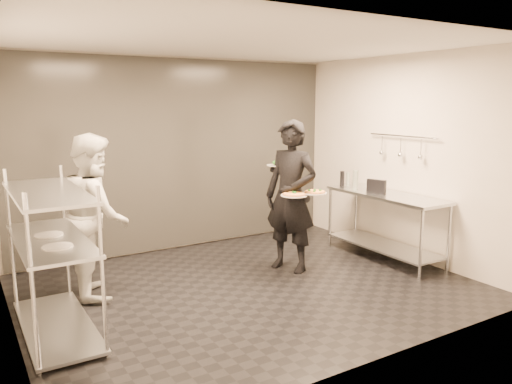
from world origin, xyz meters
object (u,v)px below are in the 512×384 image
salad_plate (277,164)px  bottle_green (355,180)px  prep_counter (385,214)px  chef (95,215)px  bottle_clear (348,179)px  pos_monitor (376,187)px  pass_rack (52,254)px  waiter (291,196)px  pizza_plate_far (315,192)px  pizza_plate_near (294,195)px  bottle_dark (342,179)px

salad_plate → bottle_green: 1.30m
prep_counter → salad_plate: 1.70m
chef → bottle_clear: bearing=-80.2°
pos_monitor → bottle_clear: (0.14, 0.73, -0.00)m
pass_rack → waiter: (2.94, 0.30, 0.20)m
pizza_plate_far → waiter: bearing=127.2°
pizza_plate_near → pos_monitor: bearing=0.3°
prep_counter → bottle_green: (-0.16, 0.44, 0.44)m
bottle_dark → salad_plate: bearing=-170.3°
bottle_dark → pos_monitor: bearing=-91.8°
pizza_plate_near → pass_rack: bearing=-178.7°
bottle_green → bottle_dark: bearing=79.6°
pizza_plate_far → prep_counter: bearing=-2.4°
pass_rack → bottle_clear: pass_rack is taller
chef → pizza_plate_far: size_ratio=6.14×
pizza_plate_near → salad_plate: salad_plate is taller
pass_rack → bottle_dark: 4.32m
waiter → pos_monitor: bearing=54.7°
prep_counter → bottle_dark: size_ratio=8.11×
prep_counter → bottle_dark: bottle_dark is taller
bottle_clear → pos_monitor: bearing=-100.8°
salad_plate → prep_counter: bearing=-21.9°
waiter → pizza_plate_near: bearing=-51.9°
waiter → pass_rack: bearing=-109.1°
bottle_clear → bottle_dark: bearing=180.0°
salad_plate → pizza_plate_far: bearing=-66.5°
chef → bottle_dark: bearing=-80.2°
pos_monitor → bottle_dark: 0.73m
pass_rack → pos_monitor: 4.22m
chef → bottle_dark: chef is taller
waiter → bottle_green: 1.24m
prep_counter → chef: bearing=168.2°
salad_plate → bottle_clear: 1.50m
pass_rack → salad_plate: pass_rack is taller
pass_rack → chef: chef is taller
waiter → pos_monitor: waiter is taller
chef → prep_counter: bearing=-92.3°
pizza_plate_far → chef: bearing=163.9°
waiter → pizza_plate_far: waiter is taller
bottle_green → bottle_clear: (0.18, 0.36, -0.05)m
waiter → pizza_plate_far: 0.32m
waiter → bottle_clear: bearing=84.6°
salad_plate → bottle_dark: size_ratio=1.18×
pass_rack → waiter: bearing=5.9°
pizza_plate_near → bottle_green: (1.35, 0.38, 0.02)m
waiter → pizza_plate_near: waiter is taller
chef → bottle_green: (3.57, -0.34, 0.15)m
prep_counter → bottle_clear: 0.89m
pizza_plate_near → pos_monitor: size_ratio=1.21×
salad_plate → bottle_dark: (1.33, 0.23, -0.33)m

